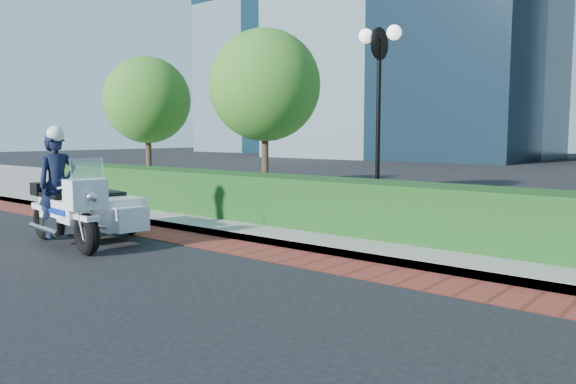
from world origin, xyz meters
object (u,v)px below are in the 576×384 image
Objects in this scene: tree_a at (147,100)px; police_motorcycle at (82,204)px; tree_b at (265,86)px; lamppost at (379,92)px.

tree_a is 1.68× the size of police_motorcycle.
tree_b reaches higher than tree_a.
tree_a is at bearing 180.00° from tree_b.
tree_b reaches higher than police_motorcycle.
tree_b is at bearing 163.89° from lamppost.
tree_b is (-4.50, 1.30, 0.48)m from lamppost.
police_motorcycle is (1.25, -6.56, -2.68)m from tree_b.
police_motorcycle is at bearing -44.18° from tree_a.
police_motorcycle is at bearing -121.68° from lamppost.
police_motorcycle is (-3.25, -5.26, -2.20)m from lamppost.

